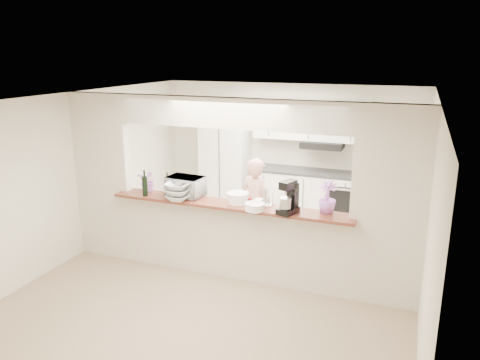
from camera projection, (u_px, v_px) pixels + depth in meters
The scene contains 19 objects.
floor at pixel (231, 275), 6.63m from camera, with size 6.00×6.00×0.00m, color tan.
tile_overlay at pixel (264, 236), 8.02m from camera, with size 5.00×2.90×0.01m, color beige.
partition at pixel (230, 174), 6.23m from camera, with size 5.00×0.15×2.50m.
bar_counter at pixel (230, 238), 6.47m from camera, with size 3.40×0.38×1.09m.
kitchen_cabinets at pixel (275, 166), 8.88m from camera, with size 3.15×0.62×2.25m.
refrigerator at pixel (398, 184), 8.08m from camera, with size 0.75×0.70×1.70m, color #A2A2A7.
flower_left at pixel (149, 181), 6.79m from camera, with size 0.30×0.26×0.33m, color #CE6DB1.
wine_bottle_a at pixel (145, 186), 6.59m from camera, with size 0.08×0.08×0.38m.
wine_bottle_b at pixel (167, 185), 6.71m from camera, with size 0.06×0.06×0.31m.
toaster_oven at pixel (185, 186), 6.59m from camera, with size 0.51×0.34×0.28m, color #B7B8BD.
serving_bowls at pixel (178, 192), 6.39m from camera, with size 0.33×0.33×0.24m, color white.
plate_stack_a at pixel (238, 198), 6.31m from camera, with size 0.30×0.30×0.14m.
plate_stack_b at pixel (255, 207), 6.01m from camera, with size 0.26×0.26×0.09m.
red_bowl at pixel (246, 200), 6.33m from camera, with size 0.16×0.16×0.07m, color maroon.
tan_bowl at pixel (233, 201), 6.28m from camera, with size 0.15×0.15×0.07m, color beige.
utensil_caddy at pixel (263, 198), 6.20m from camera, with size 0.25×0.15×0.24m.
stand_mixer at pixel (289, 199), 5.87m from camera, with size 0.27×0.33×0.43m.
flower_right at pixel (327, 197), 5.88m from camera, with size 0.23×0.23×0.42m, color #B86BC7.
person at pixel (256, 207), 7.19m from camera, with size 0.55×0.36×1.52m, color #DC9D8F.
Camera 1 is at (2.29, -5.58, 3.06)m, focal length 35.00 mm.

